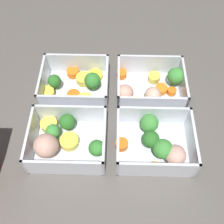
{
  "coord_description": "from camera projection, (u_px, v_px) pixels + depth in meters",
  "views": [
    {
      "loc": [
        -0.01,
        0.3,
        0.49
      ],
      "look_at": [
        0.0,
        0.0,
        0.02
      ],
      "focal_mm": 42.0,
      "sensor_mm": 36.0,
      "label": 1
    }
  ],
  "objects": [
    {
      "name": "container_far_right",
      "position": [
        64.0,
        140.0,
        0.52
      ],
      "size": [
        0.15,
        0.13,
        0.06
      ],
      "color": "silver",
      "rests_on": "ground_plane"
    },
    {
      "name": "container_near_left",
      "position": [
        150.0,
        87.0,
        0.59
      ],
      "size": [
        0.16,
        0.13,
        0.06
      ],
      "color": "silver",
      "rests_on": "ground_plane"
    },
    {
      "name": "ground_plane",
      "position": [
        112.0,
        117.0,
        0.57
      ],
      "size": [
        4.0,
        4.0,
        0.0
      ],
      "primitive_type": "plane",
      "color": "#56514C"
    },
    {
      "name": "container_near_right",
      "position": [
        76.0,
        85.0,
        0.6
      ],
      "size": [
        0.16,
        0.13,
        0.06
      ],
      "color": "silver",
      "rests_on": "ground_plane"
    },
    {
      "name": "container_far_left",
      "position": [
        157.0,
        143.0,
        0.51
      ],
      "size": [
        0.15,
        0.13,
        0.06
      ],
      "color": "silver",
      "rests_on": "ground_plane"
    }
  ]
}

